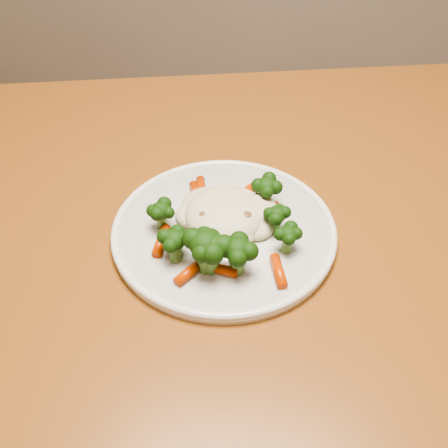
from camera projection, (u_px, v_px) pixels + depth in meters
The scene contains 3 objects.
dining_table at pixel (266, 284), 0.76m from camera, with size 1.39×1.08×0.75m.
plate at pixel (224, 232), 0.69m from camera, with size 0.28×0.28×0.01m, color silver.
meal at pixel (222, 226), 0.66m from camera, with size 0.19×0.19×0.05m.
Camera 1 is at (-0.13, -0.54, 1.24)m, focal length 45.00 mm.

